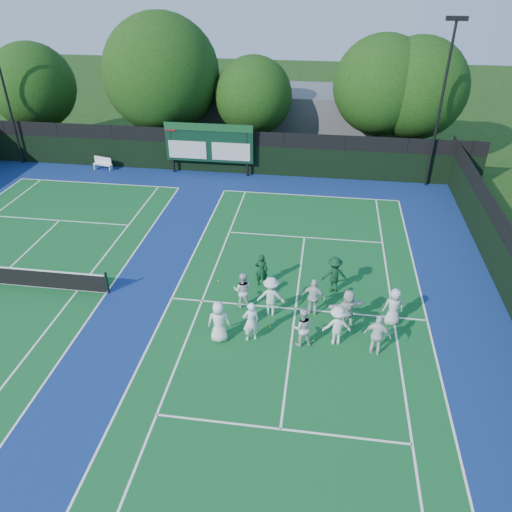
# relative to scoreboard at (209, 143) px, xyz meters

# --- Properties ---
(ground) EXTENTS (120.00, 120.00, 0.00)m
(ground) POSITION_rel_scoreboard_xyz_m (7.01, -15.59, -2.19)
(ground) COLOR #19390F
(ground) RESTS_ON ground
(court_apron) EXTENTS (34.00, 32.00, 0.01)m
(court_apron) POSITION_rel_scoreboard_xyz_m (1.01, -14.59, -2.19)
(court_apron) COLOR navy
(court_apron) RESTS_ON ground
(near_court) EXTENTS (11.05, 23.85, 0.01)m
(near_court) POSITION_rel_scoreboard_xyz_m (7.01, -14.59, -2.18)
(near_court) COLOR #125925
(near_court) RESTS_ON ground
(back_fence) EXTENTS (34.00, 0.08, 3.00)m
(back_fence) POSITION_rel_scoreboard_xyz_m (1.01, 0.41, -0.83)
(back_fence) COLOR black
(back_fence) RESTS_ON ground
(scoreboard) EXTENTS (6.00, 0.21, 3.55)m
(scoreboard) POSITION_rel_scoreboard_xyz_m (0.00, 0.00, 0.00)
(scoreboard) COLOR black
(scoreboard) RESTS_ON ground
(clubhouse) EXTENTS (18.00, 6.00, 4.00)m
(clubhouse) POSITION_rel_scoreboard_xyz_m (5.01, 8.41, -0.19)
(clubhouse) COLOR slate
(clubhouse) RESTS_ON ground
(light_pole_left) EXTENTS (1.20, 0.30, 10.12)m
(light_pole_left) POSITION_rel_scoreboard_xyz_m (-13.99, 0.11, 4.11)
(light_pole_left) COLOR black
(light_pole_left) RESTS_ON ground
(light_pole_right) EXTENTS (1.20, 0.30, 10.12)m
(light_pole_right) POSITION_rel_scoreboard_xyz_m (14.51, 0.11, 4.11)
(light_pole_right) COLOR black
(light_pole_right) RESTS_ON ground
(bench) EXTENTS (1.46, 0.72, 0.89)m
(bench) POSITION_rel_scoreboard_xyz_m (-7.67, -0.22, -1.71)
(bench) COLOR white
(bench) RESTS_ON ground
(tree_a) EXTENTS (6.33, 6.33, 7.77)m
(tree_a) POSITION_rel_scoreboard_xyz_m (-14.12, 3.99, 2.25)
(tree_a) COLOR black
(tree_a) RESTS_ON ground
(tree_b) EXTENTS (8.27, 8.27, 9.92)m
(tree_b) POSITION_rel_scoreboard_xyz_m (-4.01, 3.99, 3.38)
(tree_b) COLOR black
(tree_b) RESTS_ON ground
(tree_c) EXTENTS (5.51, 5.51, 7.22)m
(tree_c) POSITION_rel_scoreboard_xyz_m (2.60, 3.99, 2.13)
(tree_c) COLOR black
(tree_c) RESTS_ON ground
(tree_d) EXTENTS (6.64, 6.64, 8.79)m
(tree_d) POSITION_rel_scoreboard_xyz_m (11.44, 3.99, 3.10)
(tree_d) COLOR black
(tree_d) RESTS_ON ground
(tree_e) EXTENTS (6.74, 6.74, 8.70)m
(tree_e) POSITION_rel_scoreboard_xyz_m (13.73, 3.99, 2.96)
(tree_e) COLOR black
(tree_e) RESTS_ON ground
(tennis_ball_0) EXTENTS (0.07, 0.07, 0.07)m
(tennis_ball_0) POSITION_rel_scoreboard_xyz_m (6.08, -15.96, -2.16)
(tennis_ball_0) COLOR yellow
(tennis_ball_0) RESTS_ON ground
(tennis_ball_1) EXTENTS (0.07, 0.07, 0.07)m
(tennis_ball_1) POSITION_rel_scoreboard_xyz_m (7.85, -14.78, -2.16)
(tennis_ball_1) COLOR yellow
(tennis_ball_1) RESTS_ON ground
(tennis_ball_2) EXTENTS (0.07, 0.07, 0.07)m
(tennis_ball_2) POSITION_rel_scoreboard_xyz_m (10.80, -15.61, -2.16)
(tennis_ball_2) COLOR yellow
(tennis_ball_2) RESTS_ON ground
(tennis_ball_3) EXTENTS (0.07, 0.07, 0.07)m
(tennis_ball_3) POSITION_rel_scoreboard_xyz_m (3.29, -12.97, -2.16)
(tennis_ball_3) COLOR yellow
(tennis_ball_3) RESTS_ON ground
(tennis_ball_4) EXTENTS (0.07, 0.07, 0.07)m
(tennis_ball_4) POSITION_rel_scoreboard_xyz_m (7.02, -12.36, -2.16)
(tennis_ball_4) COLOR yellow
(tennis_ball_4) RESTS_ON ground
(tennis_ball_5) EXTENTS (0.07, 0.07, 0.07)m
(tennis_ball_5) POSITION_rel_scoreboard_xyz_m (7.88, -16.60, -2.16)
(tennis_ball_5) COLOR yellow
(tennis_ball_5) RESTS_ON ground
(player_front_0) EXTENTS (0.93, 0.67, 1.78)m
(player_front_0) POSITION_rel_scoreboard_xyz_m (4.19, -16.98, -1.30)
(player_front_0) COLOR white
(player_front_0) RESTS_ON ground
(player_front_1) EXTENTS (0.76, 0.65, 1.77)m
(player_front_1) POSITION_rel_scoreboard_xyz_m (5.42, -16.79, -1.30)
(player_front_1) COLOR white
(player_front_1) RESTS_ON ground
(player_front_2) EXTENTS (0.93, 0.78, 1.69)m
(player_front_2) POSITION_rel_scoreboard_xyz_m (7.40, -16.79, -1.35)
(player_front_2) COLOR silver
(player_front_2) RESTS_ON ground
(player_front_3) EXTENTS (1.19, 0.80, 1.71)m
(player_front_3) POSITION_rel_scoreboard_xyz_m (8.72, -16.52, -1.34)
(player_front_3) COLOR white
(player_front_3) RESTS_ON ground
(player_front_4) EXTENTS (1.08, 0.63, 1.72)m
(player_front_4) POSITION_rel_scoreboard_xyz_m (10.22, -16.88, -1.33)
(player_front_4) COLOR white
(player_front_4) RESTS_ON ground
(player_back_0) EXTENTS (0.83, 0.66, 1.66)m
(player_back_0) POSITION_rel_scoreboard_xyz_m (4.74, -14.67, -1.36)
(player_back_0) COLOR silver
(player_back_0) RESTS_ON ground
(player_back_1) EXTENTS (1.18, 0.70, 1.80)m
(player_back_1) POSITION_rel_scoreboard_xyz_m (5.99, -15.05, -1.29)
(player_back_1) COLOR white
(player_back_1) RESTS_ON ground
(player_back_2) EXTENTS (1.07, 0.61, 1.71)m
(player_back_2) POSITION_rel_scoreboard_xyz_m (7.75, -14.80, -1.33)
(player_back_2) COLOR silver
(player_back_2) RESTS_ON ground
(player_back_3) EXTENTS (1.62, 1.02, 1.67)m
(player_back_3) POSITION_rel_scoreboard_xyz_m (9.14, -15.31, -1.36)
(player_back_3) COLOR silver
(player_back_3) RESTS_ON ground
(player_back_4) EXTENTS (0.88, 0.64, 1.68)m
(player_back_4) POSITION_rel_scoreboard_xyz_m (10.98, -14.98, -1.35)
(player_back_4) COLOR silver
(player_back_4) RESTS_ON ground
(coach_left) EXTENTS (0.61, 0.42, 1.62)m
(coach_left) POSITION_rel_scoreboard_xyz_m (5.31, -12.97, -1.38)
(coach_left) COLOR #0E361D
(coach_left) RESTS_ON ground
(coach_right) EXTENTS (1.24, 0.87, 1.74)m
(coach_right) POSITION_rel_scoreboard_xyz_m (8.58, -12.97, -1.32)
(coach_right) COLOR #0F371C
(coach_right) RESTS_ON ground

